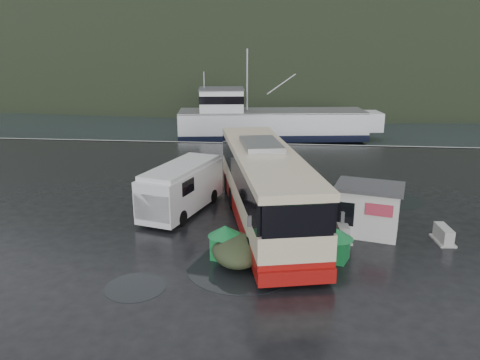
# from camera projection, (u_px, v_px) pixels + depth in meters

# --- Properties ---
(ground) EXTENTS (160.00, 160.00, 0.00)m
(ground) POSITION_uv_depth(u_px,v_px,m) (241.00, 231.00, 22.03)
(ground) COLOR black
(ground) RESTS_ON ground
(harbor_water) EXTENTS (300.00, 180.00, 0.02)m
(harbor_water) POSITION_uv_depth(u_px,v_px,m) (280.00, 76.00, 127.09)
(harbor_water) COLOR black
(harbor_water) RESTS_ON ground
(quay_edge) EXTENTS (160.00, 0.60, 1.50)m
(quay_edge) POSITION_uv_depth(u_px,v_px,m) (263.00, 144.00, 41.13)
(quay_edge) COLOR #999993
(quay_edge) RESTS_ON ground
(headland) EXTENTS (780.00, 540.00, 570.00)m
(headland) POSITION_uv_depth(u_px,v_px,m) (302.00, 59.00, 259.85)
(headland) COLOR black
(headland) RESTS_ON ground
(coach_bus) EXTENTS (6.28, 13.99, 3.85)m
(coach_bus) POSITION_uv_depth(u_px,v_px,m) (264.00, 222.00, 23.16)
(coach_bus) COLOR beige
(coach_bus) RESTS_ON ground
(white_van) EXTENTS (3.66, 6.41, 2.54)m
(white_van) POSITION_uv_depth(u_px,v_px,m) (183.00, 211.00, 24.64)
(white_van) COLOR silver
(white_van) RESTS_ON ground
(waste_bin_left) EXTENTS (1.21, 1.21, 1.41)m
(waste_bin_left) POSITION_uv_depth(u_px,v_px,m) (225.00, 258.00, 19.28)
(waste_bin_left) COLOR #126930
(waste_bin_left) RESTS_ON ground
(waste_bin_right) EXTENTS (1.28, 1.28, 1.38)m
(waste_bin_right) POSITION_uv_depth(u_px,v_px,m) (335.00, 260.00, 19.08)
(waste_bin_right) COLOR #126930
(waste_bin_right) RESTS_ON ground
(dome_tent) EXTENTS (2.48, 3.09, 1.08)m
(dome_tent) POSITION_uv_depth(u_px,v_px,m) (237.00, 262.00, 18.87)
(dome_tent) COLOR #2E3721
(dome_tent) RESTS_ON ground
(ticket_kiosk) EXTENTS (3.47, 2.95, 2.33)m
(ticket_kiosk) POSITION_uv_depth(u_px,v_px,m) (366.00, 233.00, 21.80)
(ticket_kiosk) COLOR beige
(ticket_kiosk) RESTS_ON ground
(jersey_barrier_a) EXTENTS (0.82, 1.47, 0.71)m
(jersey_barrier_a) POSITION_uv_depth(u_px,v_px,m) (443.00, 242.00, 20.83)
(jersey_barrier_a) COLOR #999993
(jersey_barrier_a) RESTS_ON ground
(jersey_barrier_b) EXTENTS (0.84, 1.56, 0.76)m
(jersey_barrier_b) POSITION_uv_depth(u_px,v_px,m) (341.00, 239.00, 21.13)
(jersey_barrier_b) COLOR #999993
(jersey_barrier_b) RESTS_ON ground
(fishing_trawler) EXTENTS (23.55, 8.20, 9.23)m
(fishing_trawler) POSITION_uv_depth(u_px,v_px,m) (272.00, 127.00, 49.62)
(fishing_trawler) COLOR silver
(fishing_trawler) RESTS_ON ground
(puddles) EXTENTS (14.24, 13.75, 0.01)m
(puddles) POSITION_uv_depth(u_px,v_px,m) (290.00, 243.00, 20.67)
(puddles) COLOR black
(puddles) RESTS_ON ground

